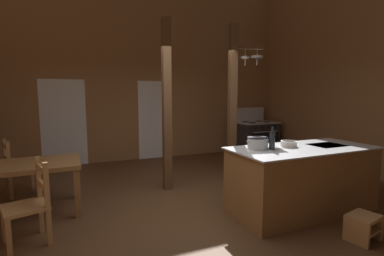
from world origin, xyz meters
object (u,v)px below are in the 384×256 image
(stove_range, at_px, (255,138))
(bottle_tall_on_counter, at_px, (272,141))
(ladderback_chair_by_post, at_px, (18,169))
(kitchen_island, at_px, (302,179))
(ladderback_chair_near_window, at_px, (30,204))
(mixing_bowl_on_counter, at_px, (289,144))
(dining_table, at_px, (13,171))
(stockpot_on_counter, at_px, (258,143))
(step_stool, at_px, (363,225))

(stove_range, bearing_deg, bottle_tall_on_counter, -121.96)
(ladderback_chair_by_post, bearing_deg, kitchen_island, -30.05)
(ladderback_chair_near_window, height_order, mixing_bowl_on_counter, mixing_bowl_on_counter)
(bottle_tall_on_counter, bearing_deg, ladderback_chair_by_post, 146.58)
(ladderback_chair_near_window, xyz_separation_m, bottle_tall_on_counter, (2.98, -0.43, 0.61))
(stove_range, xyz_separation_m, bottle_tall_on_counter, (-2.15, -3.45, 0.58))
(bottle_tall_on_counter, bearing_deg, dining_table, 158.56)
(ladderback_chair_by_post, bearing_deg, mixing_bowl_on_counter, -29.68)
(stockpot_on_counter, height_order, bottle_tall_on_counter, bottle_tall_on_counter)
(ladderback_chair_by_post, bearing_deg, stockpot_on_counter, -33.29)
(mixing_bowl_on_counter, distance_m, bottle_tall_on_counter, 0.39)
(bottle_tall_on_counter, bearing_deg, kitchen_island, -3.10)
(ladderback_chair_by_post, bearing_deg, ladderback_chair_near_window, -76.21)
(kitchen_island, xyz_separation_m, dining_table, (-3.83, 1.32, 0.18))
(kitchen_island, height_order, mixing_bowl_on_counter, mixing_bowl_on_counter)
(stockpot_on_counter, xyz_separation_m, mixing_bowl_on_counter, (0.53, -0.02, -0.04))
(dining_table, height_order, bottle_tall_on_counter, bottle_tall_on_counter)
(stockpot_on_counter, bearing_deg, ladderback_chair_by_post, 146.71)
(mixing_bowl_on_counter, xyz_separation_m, bottle_tall_on_counter, (-0.37, -0.10, 0.08))
(dining_table, relative_size, stockpot_on_counter, 4.83)
(stove_range, distance_m, mixing_bowl_on_counter, 3.83)
(stove_range, height_order, ladderback_chair_by_post, stove_range)
(kitchen_island, xyz_separation_m, ladderback_chair_near_window, (-3.52, 0.46, -0.02))
(step_stool, bearing_deg, ladderback_chair_near_window, 158.72)
(ladderback_chair_by_post, relative_size, bottle_tall_on_counter, 3.03)
(ladderback_chair_near_window, distance_m, ladderback_chair_by_post, 1.89)
(ladderback_chair_by_post, xyz_separation_m, mixing_bowl_on_counter, (3.81, -2.17, 0.53))
(step_stool, distance_m, dining_table, 4.51)
(stockpot_on_counter, bearing_deg, ladderback_chair_near_window, 173.59)
(stove_range, xyz_separation_m, ladderback_chair_near_window, (-5.14, -3.02, -0.03))
(dining_table, bearing_deg, stove_range, 21.54)
(stove_range, xyz_separation_m, mixing_bowl_on_counter, (-1.78, -3.35, 0.50))
(kitchen_island, distance_m, dining_table, 4.06)
(stove_range, distance_m, bottle_tall_on_counter, 4.11)
(ladderback_chair_by_post, height_order, bottle_tall_on_counter, bottle_tall_on_counter)
(kitchen_island, height_order, stove_range, stove_range)
(kitchen_island, xyz_separation_m, stockpot_on_counter, (-0.69, 0.14, 0.55))
(dining_table, bearing_deg, stockpot_on_counter, -20.62)
(step_stool, distance_m, ladderback_chair_near_window, 3.83)
(dining_table, xyz_separation_m, stockpot_on_counter, (3.15, -1.18, 0.37))
(stockpot_on_counter, bearing_deg, kitchen_island, -11.59)
(mixing_bowl_on_counter, bearing_deg, ladderback_chair_by_post, 150.32)
(step_stool, bearing_deg, mixing_bowl_on_counter, 101.01)
(kitchen_island, xyz_separation_m, step_stool, (0.05, -0.93, -0.29))
(stove_range, distance_m, stockpot_on_counter, 4.09)
(bottle_tall_on_counter, bearing_deg, mixing_bowl_on_counter, 14.36)
(stove_range, height_order, stockpot_on_counter, stove_range)
(ladderback_chair_near_window, distance_m, bottle_tall_on_counter, 3.08)
(stove_range, bearing_deg, stockpot_on_counter, -124.64)
(kitchen_island, height_order, dining_table, kitchen_island)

